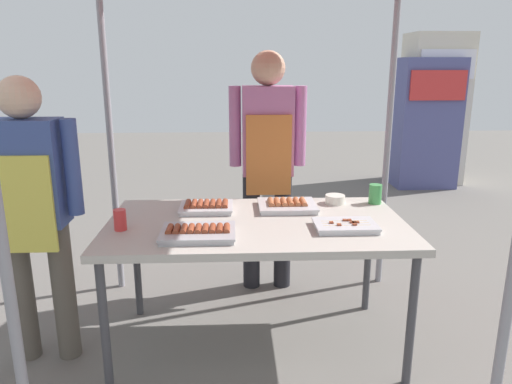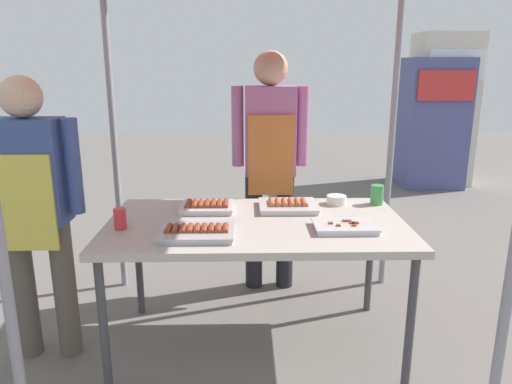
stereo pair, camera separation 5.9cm
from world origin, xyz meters
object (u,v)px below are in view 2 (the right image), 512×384
tray_grilled_sausages (288,205)px  neighbor_stall_left (432,123)px  stall_table (256,230)px  condiment_bowl (336,200)px  vendor_woman (270,153)px  tray_pork_links (197,232)px  tray_spring_rolls (207,206)px  neighbor_stall_right (441,110)px  drink_cup_by_wok (377,195)px  customer_nearby (33,200)px  drink_cup_near_edge (120,219)px  tray_meat_skewers (345,226)px

tray_grilled_sausages → neighbor_stall_left: neighbor_stall_left is taller
stall_table → condiment_bowl: size_ratio=13.49×
tray_grilled_sausages → vendor_woman: vendor_woman is taller
tray_pork_links → neighbor_stall_left: 4.77m
tray_spring_rolls → neighbor_stall_right: size_ratio=0.15×
stall_table → tray_pork_links: 0.38m
tray_pork_links → drink_cup_by_wok: size_ratio=3.08×
neighbor_stall_left → neighbor_stall_right: 0.29m
tray_grilled_sausages → drink_cup_by_wok: (0.54, 0.09, 0.04)m
stall_table → vendor_woman: (0.11, 0.76, 0.29)m
drink_cup_by_wok → customer_nearby: bearing=-169.1°
tray_grilled_sausages → tray_spring_rolls: tray_grilled_sausages is taller
stall_table → neighbor_stall_left: size_ratio=0.97×
customer_nearby → neighbor_stall_right: (3.70, 3.96, 0.09)m
tray_grilled_sausages → drink_cup_near_edge: size_ratio=3.08×
tray_meat_skewers → drink_cup_by_wok: (0.28, 0.45, 0.04)m
stall_table → neighbor_stall_left: neighbor_stall_left is taller
tray_pork_links → tray_spring_rolls: 0.43m
drink_cup_near_edge → neighbor_stall_right: (3.25, 4.02, 0.18)m
tray_grilled_sausages → tray_pork_links: (-0.49, -0.44, -0.00)m
condiment_bowl → customer_nearby: size_ratio=0.08×
neighbor_stall_left → tray_meat_skewers: bearing=-116.4°
tray_grilled_sausages → stall_table: bearing=-130.4°
neighbor_stall_left → neighbor_stall_right: size_ratio=0.84×
tray_meat_skewers → drink_cup_near_edge: size_ratio=2.93×
tray_grilled_sausages → drink_cup_by_wok: bearing=9.0°
drink_cup_near_edge → tray_spring_rolls: bearing=37.2°
tray_grilled_sausages → condiment_bowl: 0.32m
drink_cup_near_edge → vendor_woman: (0.81, 0.87, 0.18)m
stall_table → neighbor_stall_right: (2.55, 3.91, 0.29)m
vendor_woman → customer_nearby: 1.51m
tray_meat_skewers → customer_nearby: (-1.60, 0.09, 0.13)m
drink_cup_near_edge → customer_nearby: customer_nearby is taller
drink_cup_near_edge → vendor_woman: size_ratio=0.07×
drink_cup_by_wok → customer_nearby: (-1.89, -0.36, 0.08)m
drink_cup_near_edge → neighbor_stall_right: neighbor_stall_right is taller
neighbor_stall_right → tray_meat_skewers: bearing=-117.4°
customer_nearby → neighbor_stall_right: size_ratio=0.77×
tray_meat_skewers → drink_cup_near_edge: (-1.15, 0.04, 0.04)m
customer_nearby → neighbor_stall_right: neighbor_stall_right is taller
stall_table → tray_spring_rolls: (-0.28, 0.21, 0.08)m
tray_meat_skewers → customer_nearby: customer_nearby is taller
tray_meat_skewers → tray_pork_links: (-0.75, -0.07, 0.00)m
stall_table → drink_cup_by_wok: 0.80m
tray_grilled_sausages → vendor_woman: bearing=98.3°
tray_spring_rolls → neighbor_stall_right: neighbor_stall_right is taller
tray_meat_skewers → drink_cup_by_wok: 0.54m
stall_table → neighbor_stall_right: bearing=56.9°
drink_cup_near_edge → drink_cup_by_wok: bearing=16.2°
tray_meat_skewers → condiment_bowl: condiment_bowl is taller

